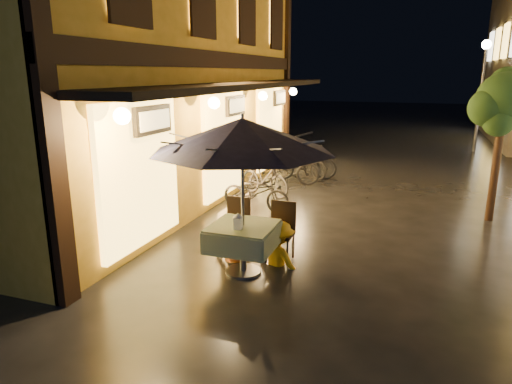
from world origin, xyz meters
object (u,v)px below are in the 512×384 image
at_px(patio_umbrella, 242,135).
at_px(person_orange, 233,218).
at_px(table_lantern, 238,220).
at_px(person_yellow, 279,222).
at_px(cafe_table, 243,237).
at_px(bicycle_0, 256,192).

xyz_separation_m(patio_umbrella, person_orange, (-0.37, 0.51, -1.46)).
relative_size(table_lantern, person_yellow, 0.18).
relative_size(cafe_table, table_lantern, 3.96).
relative_size(person_orange, bicycle_0, 0.85).
height_order(patio_umbrella, table_lantern, patio_umbrella).
relative_size(patio_umbrella, table_lantern, 10.97).
distance_m(person_orange, bicycle_0, 2.73).
bearing_deg(person_yellow, person_orange, 21.57).
relative_size(cafe_table, person_orange, 0.72).
distance_m(cafe_table, person_orange, 0.64).
xyz_separation_m(person_orange, bicycle_0, (-0.54, 2.66, -0.26)).
height_order(cafe_table, person_yellow, person_yellow).
bearing_deg(bicycle_0, table_lantern, -158.03).
bearing_deg(bicycle_0, cafe_table, -157.14).
xyz_separation_m(cafe_table, patio_umbrella, (0.00, 0.00, 1.56)).
bearing_deg(table_lantern, patio_umbrella, 90.00).
xyz_separation_m(patio_umbrella, bicycle_0, (-0.91, 3.17, -1.72)).
height_order(table_lantern, bicycle_0, table_lantern).
distance_m(cafe_table, patio_umbrella, 1.56).
height_order(cafe_table, table_lantern, table_lantern).
distance_m(table_lantern, person_orange, 0.83).
distance_m(patio_umbrella, person_orange, 1.59).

